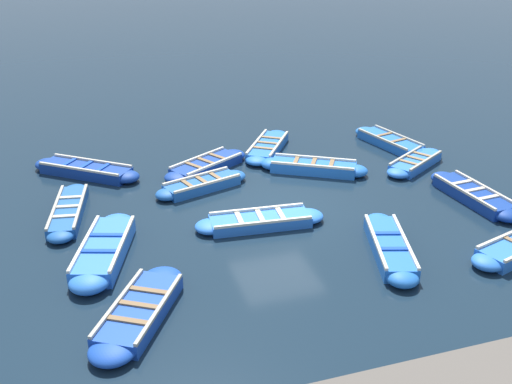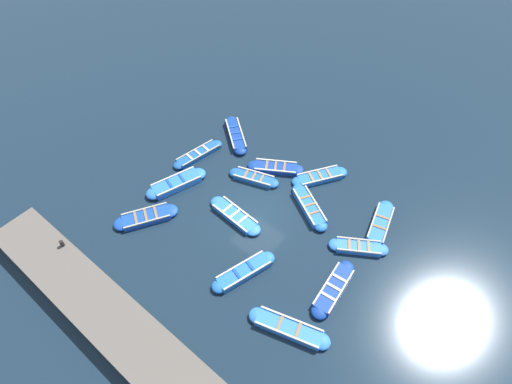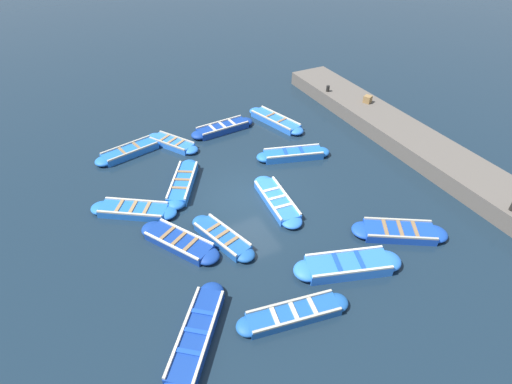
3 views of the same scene
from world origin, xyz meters
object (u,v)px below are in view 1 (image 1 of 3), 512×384
object	(u,v)px
boat_inner_gap	(473,195)
boat_tucked	(415,163)
boat_outer_right	(206,165)
boat_mid_row	(69,211)
boat_end_of_row	(104,250)
boat_near_quay	(260,221)
boat_bow_out	(202,185)
boat_centre	(268,147)
boat_broadside	(86,170)
boat_far_corner	(390,247)
boat_drifting	(390,142)
boat_alongside	(314,167)
boat_outer_left	(139,311)

from	to	relation	value
boat_inner_gap	boat_tucked	bearing A→B (deg)	5.05
boat_outer_right	boat_mid_row	distance (m)	5.05
boat_end_of_row	boat_near_quay	size ratio (longest dim) A/B	1.06
boat_bow_out	boat_tucked	distance (m)	7.42
boat_bow_out	boat_centre	distance (m)	4.01
boat_inner_gap	boat_mid_row	size ratio (longest dim) A/B	0.98
boat_broadside	boat_near_quay	xyz separation A→B (m)	(-5.15, -4.41, -0.03)
boat_mid_row	boat_broadside	bearing A→B (deg)	-12.60
boat_far_corner	boat_near_quay	distance (m)	3.62
boat_far_corner	boat_bow_out	xyz separation A→B (m)	(5.30, 3.69, -0.02)
boat_near_quay	boat_centre	size ratio (longest dim) A/B	1.08
boat_drifting	boat_end_of_row	distance (m)	11.97
boat_inner_gap	boat_end_of_row	world-z (taller)	boat_end_of_row
boat_far_corner	boat_drifting	xyz separation A→B (m)	(7.01, -3.91, -0.02)
boat_bow_out	boat_near_quay	distance (m)	3.06
boat_outer_right	boat_alongside	xyz separation A→B (m)	(-1.29, -3.39, 0.02)
boat_near_quay	boat_tucked	bearing A→B (deg)	-68.64
boat_drifting	boat_tucked	world-z (taller)	boat_drifting
boat_broadside	boat_outer_left	xyz separation A→B (m)	(-8.37, -0.66, -0.01)
boat_far_corner	boat_tucked	distance (m)	6.17
boat_centre	boat_end_of_row	bearing A→B (deg)	133.00
boat_outer_right	boat_far_corner	bearing A→B (deg)	-154.94
boat_inner_gap	boat_end_of_row	size ratio (longest dim) A/B	0.93
boat_far_corner	boat_end_of_row	bearing A→B (deg)	73.99
boat_mid_row	boat_tucked	distance (m)	11.48
boat_near_quay	boat_outer_left	bearing A→B (deg)	130.58
boat_far_corner	boat_mid_row	distance (m)	9.04
boat_inner_gap	boat_alongside	distance (m)	5.15
boat_near_quay	boat_alongside	xyz separation A→B (m)	(3.12, -2.89, 0.03)
boat_bow_out	boat_centre	bearing A→B (deg)	-49.70
boat_drifting	boat_outer_right	xyz separation A→B (m)	(-0.19, 7.10, -0.00)
boat_end_of_row	boat_outer_right	size ratio (longest dim) A/B	1.15
boat_centre	boat_alongside	size ratio (longest dim) A/B	0.98
boat_bow_out	boat_tucked	xyz separation A→B (m)	(-0.38, -7.41, -0.00)
boat_inner_gap	boat_centre	distance (m)	7.46
boat_broadside	boat_end_of_row	xyz separation A→B (m)	(-5.57, -0.14, 0.02)
boat_drifting	boat_broadside	bearing A→B (deg)	87.10
boat_outer_right	boat_mid_row	xyz separation A→B (m)	(-2.17, 4.57, -0.01)
boat_near_quay	boat_centre	distance (m)	5.86
boat_centre	boat_alongside	xyz separation A→B (m)	(-2.37, -0.83, 0.03)
boat_broadside	boat_alongside	xyz separation A→B (m)	(-2.03, -7.30, 0.00)
boat_mid_row	boat_inner_gap	bearing A→B (deg)	-102.59
boat_outer_left	boat_tucked	xyz separation A→B (m)	(5.72, -10.17, -0.01)
boat_bow_out	boat_tucked	size ratio (longest dim) A/B	1.06
boat_outer_left	boat_end_of_row	size ratio (longest dim) A/B	0.91
boat_far_corner	boat_drifting	distance (m)	8.02
boat_outer_right	boat_centre	bearing A→B (deg)	-67.12
boat_outer_right	boat_mid_row	bearing A→B (deg)	115.40
boat_broadside	boat_outer_left	world-z (taller)	boat_broadside
boat_outer_left	boat_alongside	bearing A→B (deg)	-46.40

